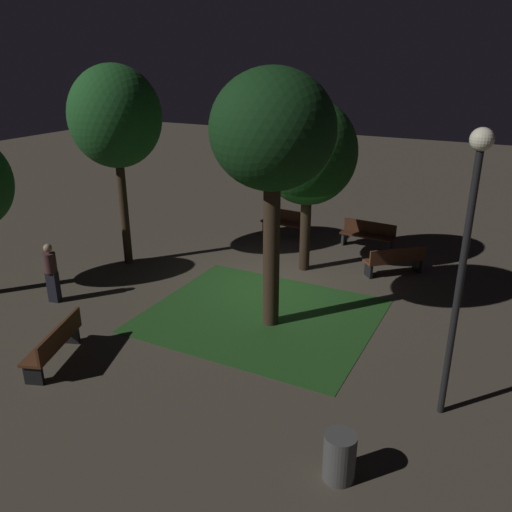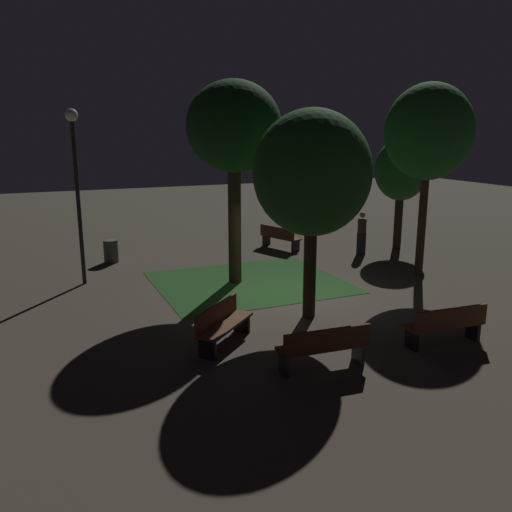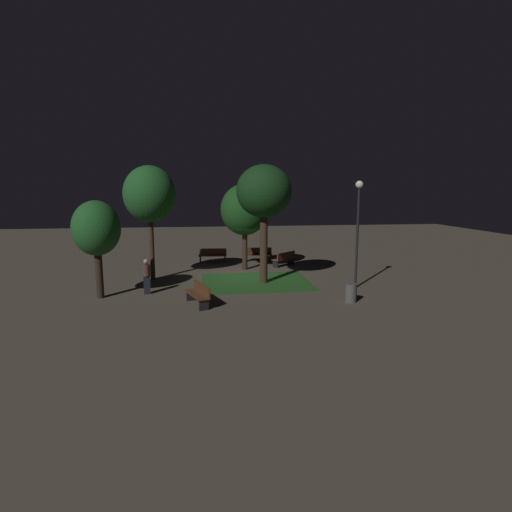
{
  "view_description": "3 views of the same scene",
  "coord_description": "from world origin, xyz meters",
  "px_view_note": "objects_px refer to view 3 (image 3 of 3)",
  "views": [
    {
      "loc": [
        -5.74,
        12.25,
        6.1
      ],
      "look_at": [
        0.24,
        0.58,
        1.05
      ],
      "focal_mm": 36.67,
      "sensor_mm": 36.0,
      "label": 1
    },
    {
      "loc": [
        -6.43,
        -12.38,
        4.51
      ],
      "look_at": [
        -0.73,
        0.83,
        1.06
      ],
      "focal_mm": 36.9,
      "sensor_mm": 36.0,
      "label": 2
    },
    {
      "loc": [
        2.16,
        21.89,
        4.69
      ],
      "look_at": [
        -0.64,
        1.06,
        1.23
      ],
      "focal_mm": 28.33,
      "sensor_mm": 36.0,
      "label": 3
    }
  ],
  "objects_px": {
    "bench_front_right": "(213,255)",
    "tree_left_canopy": "(245,210)",
    "bench_lawn_edge": "(258,254)",
    "bench_near_trees": "(199,294)",
    "bench_by_lamp": "(284,258)",
    "pedestrian": "(147,276)",
    "lamp_post_path_center": "(358,217)",
    "tree_lawn_side": "(149,195)",
    "tree_back_left": "(96,229)",
    "tree_near_wall": "(264,193)",
    "trash_bin": "(351,293)"
  },
  "relations": [
    {
      "from": "bench_front_right",
      "to": "tree_left_canopy",
      "type": "height_order",
      "value": "tree_left_canopy"
    },
    {
      "from": "bench_lawn_edge",
      "to": "bench_near_trees",
      "type": "xyz_separation_m",
      "value": [
        3.86,
        9.96,
        0.0
      ]
    },
    {
      "from": "bench_by_lamp",
      "to": "pedestrian",
      "type": "bearing_deg",
      "value": 37.83
    },
    {
      "from": "bench_by_lamp",
      "to": "lamp_post_path_center",
      "type": "distance_m",
      "value": 7.05
    },
    {
      "from": "bench_front_right",
      "to": "tree_lawn_side",
      "type": "distance_m",
      "value": 7.01
    },
    {
      "from": "tree_back_left",
      "to": "tree_lawn_side",
      "type": "relative_size",
      "value": 0.72
    },
    {
      "from": "tree_near_wall",
      "to": "bench_near_trees",
      "type": "bearing_deg",
      "value": 48.31
    },
    {
      "from": "tree_left_canopy",
      "to": "tree_lawn_side",
      "type": "bearing_deg",
      "value": 21.58
    },
    {
      "from": "tree_back_left",
      "to": "trash_bin",
      "type": "bearing_deg",
      "value": 168.82
    },
    {
      "from": "bench_lawn_edge",
      "to": "trash_bin",
      "type": "xyz_separation_m",
      "value": [
        -2.49,
        10.34,
        -0.08
      ]
    },
    {
      "from": "tree_lawn_side",
      "to": "trash_bin",
      "type": "distance_m",
      "value": 11.16
    },
    {
      "from": "tree_back_left",
      "to": "trash_bin",
      "type": "height_order",
      "value": "tree_back_left"
    },
    {
      "from": "bench_by_lamp",
      "to": "bench_front_right",
      "type": "bearing_deg",
      "value": -24.06
    },
    {
      "from": "bench_lawn_edge",
      "to": "tree_back_left",
      "type": "height_order",
      "value": "tree_back_left"
    },
    {
      "from": "tree_near_wall",
      "to": "tree_back_left",
      "type": "xyz_separation_m",
      "value": [
        7.54,
        1.93,
        -1.52
      ]
    },
    {
      "from": "tree_back_left",
      "to": "pedestrian",
      "type": "height_order",
      "value": "tree_back_left"
    },
    {
      "from": "bench_by_lamp",
      "to": "tree_lawn_side",
      "type": "xyz_separation_m",
      "value": [
        7.66,
        2.81,
        3.95
      ]
    },
    {
      "from": "tree_left_canopy",
      "to": "trash_bin",
      "type": "height_order",
      "value": "tree_left_canopy"
    },
    {
      "from": "trash_bin",
      "to": "pedestrian",
      "type": "height_order",
      "value": "pedestrian"
    },
    {
      "from": "pedestrian",
      "to": "lamp_post_path_center",
      "type": "bearing_deg",
      "value": 179.3
    },
    {
      "from": "trash_bin",
      "to": "lamp_post_path_center",
      "type": "bearing_deg",
      "value": -115.72
    },
    {
      "from": "bench_near_trees",
      "to": "bench_lawn_edge",
      "type": "bearing_deg",
      "value": -111.18
    },
    {
      "from": "trash_bin",
      "to": "pedestrian",
      "type": "xyz_separation_m",
      "value": [
        8.69,
        -2.5,
        0.45
      ]
    },
    {
      "from": "trash_bin",
      "to": "tree_lawn_side",
      "type": "bearing_deg",
      "value": -32.39
    },
    {
      "from": "tree_near_wall",
      "to": "tree_back_left",
      "type": "bearing_deg",
      "value": 14.33
    },
    {
      "from": "lamp_post_path_center",
      "to": "pedestrian",
      "type": "height_order",
      "value": "lamp_post_path_center"
    },
    {
      "from": "bench_by_lamp",
      "to": "trash_bin",
      "type": "relative_size",
      "value": 2.08
    },
    {
      "from": "bench_near_trees",
      "to": "tree_left_canopy",
      "type": "bearing_deg",
      "value": -110.32
    },
    {
      "from": "bench_front_right",
      "to": "pedestrian",
      "type": "bearing_deg",
      "value": 67.83
    },
    {
      "from": "tree_near_wall",
      "to": "pedestrian",
      "type": "bearing_deg",
      "value": 15.25
    },
    {
      "from": "bench_near_trees",
      "to": "trash_bin",
      "type": "relative_size",
      "value": 2.34
    },
    {
      "from": "tree_back_left",
      "to": "bench_lawn_edge",
      "type": "bearing_deg",
      "value": -134.7
    },
    {
      "from": "tree_near_wall",
      "to": "bench_by_lamp",
      "type": "bearing_deg",
      "value": -114.38
    },
    {
      "from": "tree_back_left",
      "to": "lamp_post_path_center",
      "type": "height_order",
      "value": "lamp_post_path_center"
    },
    {
      "from": "bench_front_right",
      "to": "trash_bin",
      "type": "distance_m",
      "value": 11.71
    },
    {
      "from": "tree_left_canopy",
      "to": "pedestrian",
      "type": "height_order",
      "value": "tree_left_canopy"
    },
    {
      "from": "bench_near_trees",
      "to": "tree_near_wall",
      "type": "relative_size",
      "value": 0.31
    },
    {
      "from": "bench_front_right",
      "to": "lamp_post_path_center",
      "type": "relative_size",
      "value": 0.36
    },
    {
      "from": "tree_left_canopy",
      "to": "trash_bin",
      "type": "xyz_separation_m",
      "value": [
        -3.67,
        7.59,
        -3.12
      ]
    },
    {
      "from": "lamp_post_path_center",
      "to": "pedestrian",
      "type": "distance_m",
      "value": 10.17
    },
    {
      "from": "tree_near_wall",
      "to": "tree_lawn_side",
      "type": "height_order",
      "value": "tree_near_wall"
    },
    {
      "from": "bench_near_trees",
      "to": "bench_by_lamp",
      "type": "relative_size",
      "value": 1.12
    },
    {
      "from": "tree_lawn_side",
      "to": "trash_bin",
      "type": "height_order",
      "value": "tree_lawn_side"
    },
    {
      "from": "bench_by_lamp",
      "to": "tree_lawn_side",
      "type": "relative_size",
      "value": 0.28
    },
    {
      "from": "bench_lawn_edge",
      "to": "trash_bin",
      "type": "relative_size",
      "value": 2.3
    },
    {
      "from": "tree_back_left",
      "to": "pedestrian",
      "type": "relative_size",
      "value": 2.64
    },
    {
      "from": "tree_near_wall",
      "to": "trash_bin",
      "type": "relative_size",
      "value": 7.46
    },
    {
      "from": "lamp_post_path_center",
      "to": "trash_bin",
      "type": "distance_m",
      "value": 4.01
    },
    {
      "from": "bench_near_trees",
      "to": "trash_bin",
      "type": "xyz_separation_m",
      "value": [
        -6.35,
        0.38,
        -0.08
      ]
    },
    {
      "from": "bench_front_right",
      "to": "pedestrian",
      "type": "height_order",
      "value": "pedestrian"
    }
  ]
}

